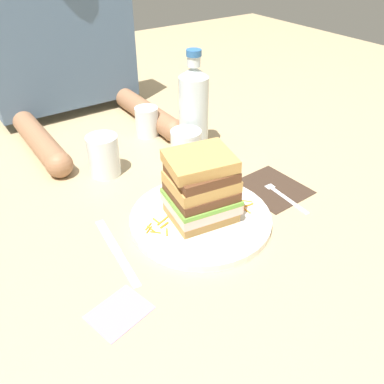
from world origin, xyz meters
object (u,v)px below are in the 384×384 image
object	(u,v)px
fork	(279,192)
diner_across	(58,18)
juice_glass	(186,149)
empty_tumbler_0	(147,122)
water_bottle	(194,108)
empty_tumbler_1	(104,156)
knife	(118,253)
napkin_pink	(119,312)
main_plate	(201,219)
napkin_dark	(272,188)
sandwich	(201,188)

from	to	relation	value
fork	diner_across	world-z (taller)	diner_across
juice_glass	diner_across	bearing A→B (deg)	104.78
fork	diner_across	xyz separation A→B (m)	(-0.21, 0.67, 0.27)
empty_tumbler_0	diner_across	world-z (taller)	diner_across
fork	water_bottle	size ratio (longest dim) A/B	0.66
water_bottle	empty_tumbler_1	size ratio (longest dim) A/B	2.62
juice_glass	water_bottle	world-z (taller)	water_bottle
empty_tumbler_0	water_bottle	bearing A→B (deg)	-64.81
knife	napkin_pink	size ratio (longest dim) A/B	2.27
water_bottle	main_plate	bearing A→B (deg)	-122.38
knife	empty_tumbler_0	size ratio (longest dim) A/B	2.50
fork	empty_tumbler_1	world-z (taller)	empty_tumbler_1
main_plate	napkin_pink	xyz separation A→B (m)	(-0.23, -0.11, -0.01)
napkin_dark	napkin_pink	xyz separation A→B (m)	(-0.43, -0.11, -0.00)
napkin_dark	water_bottle	world-z (taller)	water_bottle
juice_glass	napkin_pink	xyz separation A→B (m)	(-0.34, -0.32, -0.04)
knife	napkin_dark	bearing A→B (deg)	-1.11
sandwich	juice_glass	xyz separation A→B (m)	(0.11, 0.21, -0.04)
water_bottle	napkin_pink	xyz separation A→B (m)	(-0.40, -0.38, -0.11)
empty_tumbler_0	diner_across	size ratio (longest dim) A/B	0.13
napkin_pink	diner_across	distance (m)	0.84
empty_tumbler_1	napkin_pink	size ratio (longest dim) A/B	1.09
napkin_pink	water_bottle	bearing A→B (deg)	43.05
fork	water_bottle	world-z (taller)	water_bottle
fork	empty_tumbler_1	distance (m)	0.41
knife	water_bottle	bearing A→B (deg)	36.30
empty_tumbler_1	diner_across	xyz separation A→B (m)	(0.07, 0.37, 0.23)
napkin_dark	diner_across	size ratio (longest dim) A/B	0.24
knife	empty_tumbler_0	bearing A→B (deg)	53.92
juice_glass	empty_tumbler_1	world-z (taller)	empty_tumbler_1
knife	diner_across	size ratio (longest dim) A/B	0.33
fork	knife	world-z (taller)	fork
main_plate	sandwich	xyz separation A→B (m)	(-0.00, 0.00, 0.07)
main_plate	empty_tumbler_0	bearing A→B (deg)	75.23
main_plate	napkin_pink	bearing A→B (deg)	-154.71
sandwich	napkin_dark	size ratio (longest dim) A/B	0.96
sandwich	diner_across	xyz separation A→B (m)	(-0.01, 0.65, 0.20)
main_plate	diner_across	xyz separation A→B (m)	(-0.01, 0.65, 0.27)
juice_glass	diner_across	distance (m)	0.51
sandwich	napkin_pink	size ratio (longest dim) A/B	1.59
water_bottle	napkin_pink	bearing A→B (deg)	-136.95
main_plate	juice_glass	xyz separation A→B (m)	(0.11, 0.21, 0.03)
diner_across	juice_glass	bearing A→B (deg)	-75.22
empty_tumbler_1	fork	bearing A→B (deg)	-46.77
sandwich	napkin_pink	world-z (taller)	sandwich
empty_tumbler_0	napkin_pink	distance (m)	0.61
diner_across	empty_tumbler_0	bearing A→B (deg)	-65.23
empty_tumbler_1	napkin_pink	world-z (taller)	empty_tumbler_1
sandwich	water_bottle	world-z (taller)	water_bottle
napkin_pink	diner_across	world-z (taller)	diner_across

